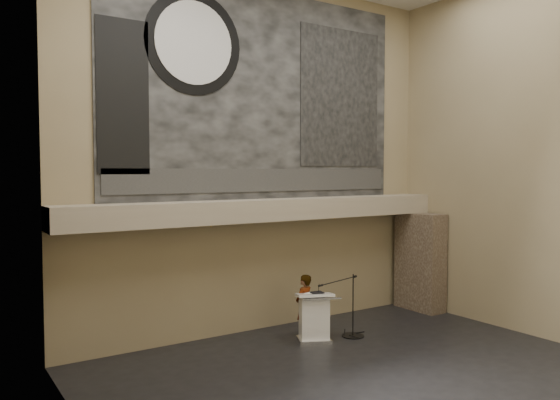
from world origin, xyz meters
TOP-DOWN VIEW (x-y plane):
  - floor at (0.00, 0.00)m, footprint 10.00×10.00m
  - wall_back at (0.00, 4.00)m, footprint 10.00×0.02m
  - wall_left at (-5.00, 0.00)m, footprint 0.02×8.00m
  - wall_right at (5.00, 0.00)m, footprint 0.02×8.00m
  - soffit at (0.00, 3.60)m, footprint 10.00×0.80m
  - sprinkler_left at (-1.60, 3.55)m, footprint 0.04×0.04m
  - sprinkler_right at (1.90, 3.55)m, footprint 0.04×0.04m
  - banner at (0.00, 3.97)m, footprint 8.00×0.05m
  - banner_text_strip at (0.00, 3.93)m, footprint 7.76×0.02m
  - banner_clock_rim at (-1.80, 3.93)m, footprint 2.30×0.02m
  - banner_clock_face at (-1.80, 3.91)m, footprint 1.84×0.02m
  - banner_building_print at (2.40, 3.93)m, footprint 2.60×0.02m
  - banner_brick_print at (-3.40, 3.93)m, footprint 1.10×0.02m
  - stone_pier at (4.65, 3.15)m, footprint 0.60×1.40m
  - lectern at (0.43, 2.45)m, footprint 0.98×0.86m
  - binder at (0.49, 2.41)m, footprint 0.29×0.25m
  - papers at (0.36, 2.45)m, footprint 0.28×0.34m
  - speaker_person at (0.44, 2.84)m, footprint 0.63×0.52m
  - mic_stand at (1.38, 2.25)m, footprint 1.55×0.63m

SIDE VIEW (x-z plane):
  - floor at x=0.00m, z-range 0.00..0.00m
  - mic_stand at x=1.38m, z-range -0.51..0.96m
  - lectern at x=0.43m, z-range -0.02..1.12m
  - speaker_person at x=0.44m, z-range 0.00..1.47m
  - papers at x=0.36m, z-range 1.10..1.10m
  - binder at x=0.49m, z-range 1.10..1.14m
  - stone_pier at x=4.65m, z-range 0.00..2.70m
  - sprinkler_left at x=-1.60m, z-range 2.64..2.70m
  - sprinkler_right at x=1.90m, z-range 2.64..2.70m
  - soffit at x=0.00m, z-range 2.70..3.20m
  - banner_text_strip at x=0.00m, z-range 3.38..3.93m
  - wall_back at x=0.00m, z-range 0.00..8.50m
  - wall_left at x=-5.00m, z-range 0.00..8.50m
  - wall_right at x=5.00m, z-range 0.00..8.50m
  - banner_brick_print at x=-3.40m, z-range 3.80..7.00m
  - banner at x=0.00m, z-range 3.20..8.20m
  - banner_building_print at x=2.40m, z-range 4.00..7.60m
  - banner_clock_rim at x=-1.80m, z-range 5.55..7.85m
  - banner_clock_face at x=-1.80m, z-range 5.78..7.62m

